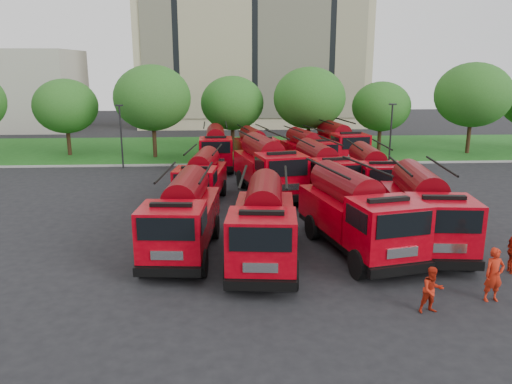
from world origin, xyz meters
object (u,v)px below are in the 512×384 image
fire_truck_4 (202,178)px  firefighter_4 (274,216)px  fire_truck_0 (183,216)px  fire_truck_3 (424,210)px  fire_truck_5 (268,166)px  fire_truck_9 (255,147)px  fire_truck_8 (216,148)px  fire_truck_1 (264,224)px  fire_truck_11 (338,144)px  firefighter_5 (408,207)px  firefighter_0 (491,300)px  fire_truck_2 (356,213)px  fire_truck_10 (308,151)px  fire_truck_7 (371,174)px  fire_truck_6 (322,171)px  firefighter_1 (430,312)px  firefighter_2 (511,273)px  firefighter_3 (407,234)px

fire_truck_4 → firefighter_4: (4.12, -3.06, -1.52)m
fire_truck_0 → fire_truck_3: (10.93, 0.17, 0.07)m
fire_truck_3 → firefighter_4: (-6.41, 5.10, -1.76)m
fire_truck_5 → fire_truck_9: bearing=78.8°
fire_truck_8 → fire_truck_1: bearing=-84.7°
fire_truck_0 → fire_truck_11: size_ratio=0.96×
fire_truck_9 → firefighter_5: bearing=-69.2°
fire_truck_3 → fire_truck_4: (-10.53, 8.16, -0.23)m
fire_truck_5 → fire_truck_4: bearing=-168.7°
fire_truck_5 → firefighter_0: bearing=-79.5°
fire_truck_2 → fire_truck_5: 10.92m
fire_truck_5 → fire_truck_10: 8.27m
fire_truck_7 → fire_truck_10: fire_truck_7 is taller
fire_truck_1 → fire_truck_8: 20.39m
fire_truck_5 → fire_truck_6: fire_truck_5 is taller
firefighter_1 → firefighter_5: (3.80, 12.83, 0.00)m
fire_truck_10 → firefighter_0: bearing=-96.3°
fire_truck_9 → firefighter_2: (9.17, -22.81, -1.51)m
fire_truck_0 → firefighter_1: bearing=-30.0°
fire_truck_10 → firefighter_2: size_ratio=3.81×
firefighter_0 → fire_truck_7: bearing=86.8°
fire_truck_2 → firefighter_5: (4.95, 6.94, -1.79)m
fire_truck_5 → firefighter_0: 17.12m
fire_truck_9 → firefighter_2: fire_truck_9 is taller
fire_truck_8 → firefighter_4: 14.17m
fire_truck_3 → fire_truck_11: 19.69m
fire_truck_8 → firefighter_5: bearing=-48.1°
firefighter_1 → fire_truck_0: bearing=138.1°
firefighter_0 → firefighter_5: firefighter_0 is taller
fire_truck_4 → firefighter_2: fire_truck_4 is taller
firefighter_0 → firefighter_4: 12.67m
fire_truck_8 → fire_truck_11: 10.29m
fire_truck_3 → fire_truck_9: (-6.66, 19.59, -0.25)m
firefighter_2 → firefighter_0: bearing=148.4°
fire_truck_4 → firefighter_1: 16.82m
fire_truck_4 → fire_truck_8: 10.59m
fire_truck_6 → fire_truck_8: 11.80m
fire_truck_4 → firefighter_3: 12.39m
fire_truck_8 → firefighter_3: size_ratio=3.98×
fire_truck_3 → firefighter_4: fire_truck_3 is taller
fire_truck_7 → firefighter_1: bearing=-96.9°
firefighter_0 → firefighter_4: (-6.84, 10.67, 0.00)m
fire_truck_2 → fire_truck_5: (-3.12, 10.46, 0.03)m
firefighter_2 → firefighter_1: bearing=133.8°
fire_truck_6 → firefighter_0: fire_truck_6 is taller
firefighter_4 → fire_truck_7: bearing=-97.8°
fire_truck_1 → fire_truck_8: (-2.47, 20.24, -0.06)m
fire_truck_11 → firefighter_0: 25.31m
firefighter_2 → fire_truck_3: bearing=47.7°
firefighter_1 → fire_truck_10: bearing=84.2°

